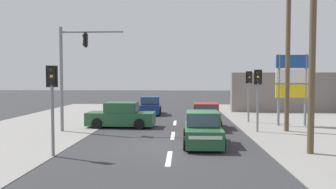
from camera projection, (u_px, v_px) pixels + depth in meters
ground_plane at (171, 147)px, 14.53m from camera, size 140.00×140.00×0.00m
lane_dash_near at (169, 158)px, 12.54m from camera, size 0.20×2.40×0.01m
lane_dash_mid at (173, 135)px, 17.53m from camera, size 0.20×2.40×0.01m
lane_dash_far at (175, 123)px, 22.51m from camera, size 0.20×2.40×0.01m
kerb_left_verge at (26, 131)px, 18.90m from camera, size 8.00×40.00×0.02m
utility_pole_foreground_right at (309, 29)px, 12.99m from camera, size 3.77×0.67×9.30m
utility_pole_midground_right at (288, 45)px, 18.61m from camera, size 1.80×0.26×9.41m
traffic_signal_mast at (70, 65)px, 18.70m from camera, size 3.69×0.44×6.00m
pedestal_signal_right_kerb at (258, 90)px, 18.52m from camera, size 0.44×0.31×3.56m
pedestal_signal_left_kerb at (52, 95)px, 12.72m from camera, size 0.44×0.31×3.56m
pedestal_signal_far_median at (249, 88)px, 22.67m from camera, size 0.44×0.30×3.56m
shopping_plaza_sign at (292, 80)px, 20.97m from camera, size 2.10×0.16×4.60m
shopfront_wall_far at (297, 92)px, 29.93m from camera, size 12.00×1.00×3.60m
sedan_kerbside_parked at (121, 116)px, 20.58m from camera, size 4.29×2.00×1.56m
hatchback_oncoming_near at (206, 117)px, 20.12m from camera, size 1.89×3.70×1.53m
hatchback_receding_far at (203, 130)px, 15.03m from camera, size 1.80×3.65×1.53m
hatchback_crossing_left at (150, 106)px, 27.83m from camera, size 1.90×3.70×1.53m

